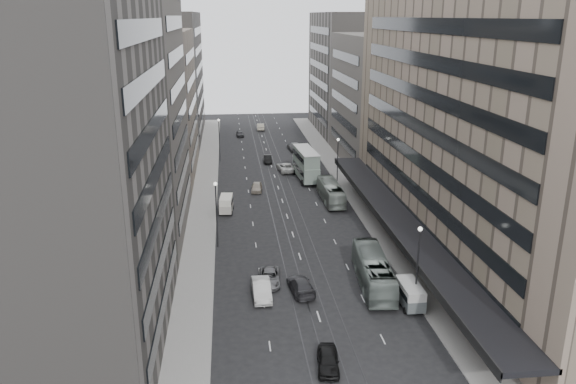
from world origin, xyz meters
name	(u,v)px	position (x,y,z in m)	size (l,w,h in m)	color
ground	(310,287)	(0.00, 0.00, 0.00)	(220.00, 220.00, 0.00)	black
sidewalk_right	(347,182)	(12.00, 37.50, 0.07)	(4.00, 125.00, 0.15)	gray
sidewalk_left	(206,187)	(-12.00, 37.50, 0.07)	(4.00, 125.00, 0.15)	gray
department_store	(486,128)	(21.45, 8.00, 14.95)	(19.20, 60.00, 30.00)	gray
building_right_mid	(382,99)	(21.50, 52.00, 12.00)	(15.00, 28.00, 24.00)	#544F48
building_right_far	(349,73)	(21.50, 82.00, 14.00)	(15.00, 32.00, 28.00)	#5D5853
building_left_a	(59,177)	(-21.50, -8.00, 15.00)	(15.00, 28.00, 30.00)	#5D5853
building_left_b	(118,102)	(-21.50, 19.00, 17.00)	(15.00, 26.00, 34.00)	#544F48
building_left_c	(148,105)	(-21.50, 46.00, 12.50)	(15.00, 28.00, 25.00)	gray
building_left_d	(166,77)	(-21.50, 79.00, 14.00)	(15.00, 38.00, 28.00)	#5D5853
lamp_right_near	(418,257)	(9.70, -5.00, 5.20)	(0.44, 0.44, 8.32)	#262628
lamp_right_far	(338,157)	(9.70, 35.00, 5.20)	(0.44, 0.44, 8.32)	#262628
lamp_left_near	(216,207)	(-9.70, 12.00, 5.20)	(0.44, 0.44, 8.32)	#262628
lamp_left_far	(219,135)	(-9.70, 55.00, 5.20)	(0.44, 0.44, 8.32)	#262628
bus_near	(373,271)	(6.70, -0.31, 1.69)	(2.84, 12.12, 3.38)	gray
bus_far	(331,192)	(7.35, 27.84, 1.52)	(2.55, 10.89, 3.03)	gray
double_decker	(306,164)	(5.21, 40.11, 2.90)	(3.66, 10.00, 5.36)	gray
vw_microbus	(410,294)	(9.20, -4.93, 1.32)	(2.02, 4.38, 2.37)	#555B5D
panel_van	(226,204)	(-8.58, 24.60, 1.33)	(2.17, 3.98, 2.42)	#B6B0A4
sedan_0	(328,360)	(-0.56, -14.13, 0.73)	(1.73, 4.30, 1.46)	black
sedan_1	(262,289)	(-5.13, -1.54, 0.84)	(1.78, 5.11, 1.68)	silver
sedan_2	(270,277)	(-4.10, 1.41, 0.67)	(2.24, 4.85, 1.35)	slate
sedan_3	(301,285)	(-1.03, -0.97, 0.77)	(2.15, 5.29, 1.54)	#2A2A2D
sedan_4	(257,187)	(-3.64, 34.29, 0.72)	(1.70, 4.22, 1.44)	#A39787
sedan_5	(268,159)	(-0.48, 52.77, 0.71)	(1.50, 4.31, 1.42)	black
sedan_6	(286,167)	(2.31, 45.87, 0.81)	(2.68, 5.80, 1.61)	beige
sedan_7	(295,146)	(5.89, 62.35, 0.86)	(2.40, 5.91, 1.71)	#515153
sedan_8	(240,134)	(-5.20, 77.78, 0.67)	(1.58, 3.92, 1.33)	#2A2A2D
sedan_9	(261,127)	(0.14, 85.57, 0.80)	(1.70, 4.88, 1.61)	#B4AC95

